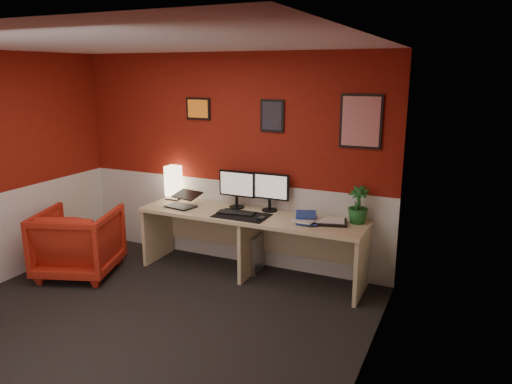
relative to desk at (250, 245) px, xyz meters
name	(u,v)px	position (x,y,z in m)	size (l,w,h in m)	color
ground	(144,323)	(-0.44, -1.41, -0.36)	(4.00, 3.50, 0.01)	black
ceiling	(127,43)	(-0.44, -1.41, 2.13)	(4.00, 3.50, 0.01)	white
wall_back	(229,161)	(-0.44, 0.34, 0.89)	(4.00, 0.01, 2.50)	maroon
wall_right	(366,222)	(1.56, -1.41, 0.89)	(0.01, 3.50, 2.50)	maroon
wainscot_back	(230,221)	(-0.44, 0.34, 0.14)	(4.00, 0.01, 1.00)	silver
wainscot_right	(360,319)	(1.56, -1.41, 0.14)	(0.01, 3.50, 1.00)	silver
desk	(250,245)	(0.00, 0.00, 0.00)	(2.60, 0.65, 0.73)	#D1B786
shoji_lamp	(173,183)	(-1.15, 0.21, 0.56)	(0.16, 0.16, 0.40)	#FFE5B2
laptop	(180,198)	(-0.87, -0.07, 0.47)	(0.33, 0.23, 0.22)	black
monitor_left	(237,184)	(-0.26, 0.18, 0.66)	(0.45, 0.06, 0.58)	black
monitor_right	(270,186)	(0.14, 0.22, 0.66)	(0.45, 0.06, 0.58)	black
desk_mat	(242,216)	(-0.06, -0.09, 0.37)	(0.60, 0.38, 0.01)	black
keyboard	(236,213)	(-0.15, -0.06, 0.38)	(0.42, 0.14, 0.02)	black
mouse	(261,218)	(0.20, -0.15, 0.39)	(0.06, 0.10, 0.03)	black
book_bottom	(298,220)	(0.58, -0.03, 0.38)	(0.22, 0.30, 0.03)	#223F9F
book_middle	(298,217)	(0.57, -0.01, 0.40)	(0.23, 0.31, 0.02)	silver
book_top	(296,214)	(0.54, 0.01, 0.43)	(0.21, 0.29, 0.03)	#223F9F
zen_tray	(330,222)	(0.90, 0.04, 0.38)	(0.35, 0.25, 0.03)	black
potted_plant	(358,205)	(1.16, 0.19, 0.56)	(0.22, 0.22, 0.39)	#19591E
pc_tower	(253,251)	(-0.05, 0.18, -0.14)	(0.20, 0.45, 0.45)	#99999E
armchair	(79,242)	(-1.81, -0.77, 0.02)	(0.82, 0.85, 0.77)	red
art_left	(198,109)	(-0.84, 0.33, 1.49)	(0.32, 0.02, 0.26)	orange
art_center	(272,116)	(0.12, 0.33, 1.44)	(0.28, 0.02, 0.36)	black
art_right	(361,121)	(1.11, 0.33, 1.42)	(0.44, 0.02, 0.56)	red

